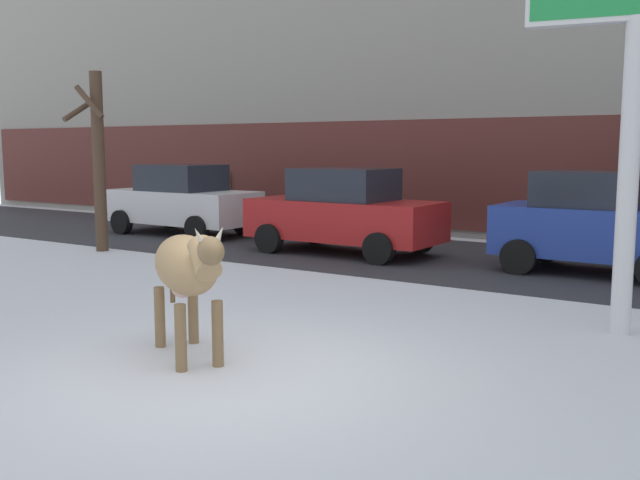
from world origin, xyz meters
The scene contains 9 objects.
ground_plane centered at (0.00, 0.00, 0.00)m, with size 120.00×120.00×0.00m, color white.
road_strip centered at (0.00, 8.25, 0.00)m, with size 60.00×5.60×0.01m, color #333338.
cow_tan centered at (-0.81, 0.25, 0.99)m, with size 1.83×1.36×1.54m.
car_white_sedan centered at (-8.68, 8.30, 0.91)m, with size 4.24×2.05×1.84m.
car_red_sedan centered at (-3.34, 7.71, 0.91)m, with size 4.24×2.05×1.84m.
car_blue_hatchback centered at (1.74, 8.08, 0.93)m, with size 3.54×1.98×1.86m.
pedestrian_near_billboard centered at (-9.92, 11.56, 0.88)m, with size 0.36×0.24×1.73m.
pedestrian_by_cars centered at (1.38, 11.56, 0.88)m, with size 0.36×0.24×1.73m.
bare_tree_right_lot centered at (-8.08, 5.11, 2.07)m, with size 1.00×1.04×3.92m.
Camera 1 is at (4.43, -5.22, 2.28)m, focal length 39.46 mm.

